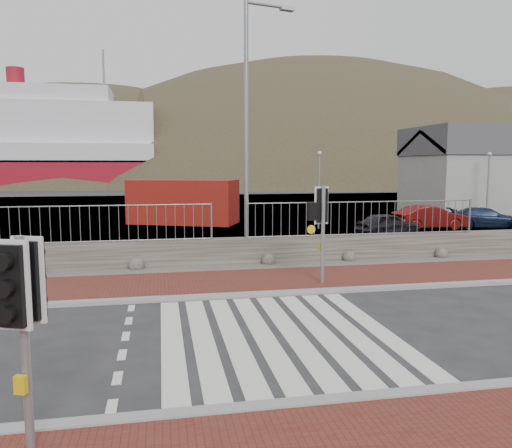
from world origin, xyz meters
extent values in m
plane|color=#28282B|center=(0.00, 0.00, 0.00)|extent=(220.00, 220.00, 0.00)
cube|color=brown|center=(0.00, 4.50, 0.04)|extent=(40.00, 3.00, 0.08)
cube|color=gray|center=(0.00, -3.00, 0.05)|extent=(40.00, 0.25, 0.12)
cube|color=gray|center=(0.00, 3.00, 0.05)|extent=(40.00, 0.25, 0.12)
cube|color=silver|center=(-2.10, 0.00, 0.01)|extent=(0.42, 5.60, 0.01)
cube|color=silver|center=(-1.50, 0.00, 0.01)|extent=(0.42, 5.60, 0.01)
cube|color=silver|center=(-0.90, 0.00, 0.01)|extent=(0.42, 5.60, 0.01)
cube|color=silver|center=(-0.30, 0.00, 0.01)|extent=(0.42, 5.60, 0.01)
cube|color=silver|center=(0.30, 0.00, 0.01)|extent=(0.42, 5.60, 0.01)
cube|color=silver|center=(0.90, 0.00, 0.01)|extent=(0.42, 5.60, 0.01)
cube|color=silver|center=(1.50, 0.00, 0.01)|extent=(0.42, 5.60, 0.01)
cube|color=silver|center=(2.10, 0.00, 0.01)|extent=(0.42, 5.60, 0.01)
cube|color=#59544C|center=(0.00, 6.50, 0.03)|extent=(40.00, 1.50, 0.06)
cube|color=#454139|center=(0.00, 7.30, 0.45)|extent=(40.00, 0.60, 0.90)
cylinder|color=gray|center=(-4.80, 7.15, 2.10)|extent=(8.40, 0.04, 0.04)
cylinder|color=gray|center=(-0.60, 7.15, 1.50)|extent=(0.07, 0.07, 1.20)
cylinder|color=gray|center=(4.80, 7.15, 2.10)|extent=(8.40, 0.04, 0.04)
cylinder|color=gray|center=(0.60, 7.15, 1.50)|extent=(0.07, 0.07, 1.20)
cylinder|color=gray|center=(9.00, 7.15, 1.50)|extent=(0.07, 0.07, 1.20)
cube|color=#4C4C4F|center=(0.00, 27.90, 0.00)|extent=(120.00, 40.00, 0.50)
cube|color=#3F4C54|center=(0.00, 62.90, 0.00)|extent=(220.00, 50.00, 0.05)
cube|color=silver|center=(-18.00, 67.90, 9.00)|extent=(30.00, 12.00, 6.00)
cube|color=silver|center=(-18.00, 67.90, 13.00)|extent=(18.00, 10.00, 2.50)
cylinder|color=maroon|center=(-22.00, 67.90, 15.50)|extent=(2.40, 2.40, 3.00)
cylinder|color=gray|center=(-10.00, 67.90, 17.00)|extent=(0.30, 0.30, 6.00)
cube|color=#9E9E99|center=(20.00, 19.90, 2.00)|extent=(12.00, 6.00, 4.00)
cube|color=#4C4C51|center=(20.00, 19.90, 4.90)|extent=(12.20, 6.20, 1.80)
ellipsoid|color=#32341F|center=(-15.00, 87.90, -20.00)|extent=(106.40, 68.40, 76.00)
ellipsoid|color=#32341F|center=(30.00, 87.90, -26.00)|extent=(140.00, 90.00, 100.00)
ellipsoid|color=#32341F|center=(75.00, 87.90, -20.00)|extent=(112.00, 72.00, 80.00)
cylinder|color=gray|center=(-3.78, -3.67, 1.32)|extent=(0.10, 0.10, 2.63)
cube|color=gold|center=(-3.78, -3.67, 0.99)|extent=(0.15, 0.12, 0.21)
cube|color=black|center=(-3.78, -3.67, 2.12)|extent=(0.43, 0.34, 0.99)
sphere|color=#0CE53F|center=(-3.78, -3.67, 1.83)|extent=(0.14, 0.14, 0.14)
cylinder|color=gray|center=(2.20, 3.83, 1.41)|extent=(0.11, 0.11, 2.82)
cube|color=gold|center=(2.20, 3.83, 1.06)|extent=(0.15, 0.09, 0.22)
cube|color=black|center=(2.20, 3.83, 2.27)|extent=(0.42, 0.27, 1.06)
sphere|color=#0CE53F|center=(2.20, 3.83, 1.97)|extent=(0.15, 0.15, 0.15)
cube|color=black|center=(1.84, 3.80, 2.12)|extent=(0.23, 0.18, 0.50)
cylinder|color=gray|center=(0.76, 8.10, 4.52)|extent=(0.16, 0.16, 9.03)
cylinder|color=gray|center=(1.53, 8.28, 8.92)|extent=(1.56, 0.46, 0.10)
cube|color=beige|center=(2.29, 8.46, 8.89)|extent=(0.55, 0.36, 0.14)
cube|color=maroon|center=(-0.95, 19.86, 1.27)|extent=(6.61, 4.71, 2.54)
imported|color=black|center=(8.52, 12.91, 0.55)|extent=(3.43, 1.96, 1.10)
imported|color=#5F0E0D|center=(11.74, 14.62, 0.63)|extent=(3.87, 1.44, 1.26)
imported|color=#121D39|center=(14.92, 14.44, 0.56)|extent=(4.14, 2.69, 1.11)
camera|label=1|loc=(-2.26, -9.42, 3.40)|focal=35.00mm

